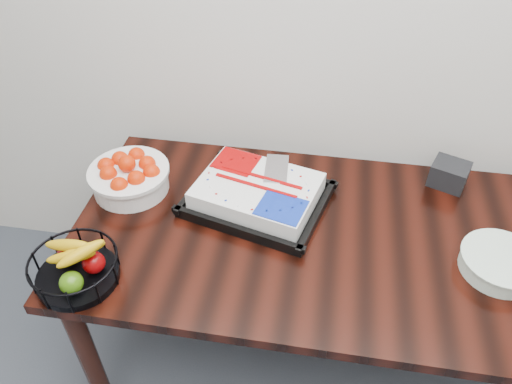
% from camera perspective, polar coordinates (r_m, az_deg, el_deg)
% --- Properties ---
extents(table, '(1.80, 0.90, 0.75)m').
position_cam_1_polar(table, '(1.81, 8.33, -6.77)').
color(table, black).
rests_on(table, ground).
extents(cake_tray, '(0.56, 0.48, 0.10)m').
position_cam_1_polar(cake_tray, '(1.81, 0.16, -0.20)').
color(cake_tray, black).
rests_on(cake_tray, table).
extents(tangerine_bowl, '(0.30, 0.30, 0.19)m').
position_cam_1_polar(tangerine_bowl, '(1.91, -14.36, 2.26)').
color(tangerine_bowl, white).
rests_on(tangerine_bowl, table).
extents(fruit_basket, '(0.27, 0.27, 0.14)m').
position_cam_1_polar(fruit_basket, '(1.65, -20.02, -8.03)').
color(fruit_basket, black).
rests_on(fruit_basket, table).
extents(plate_stack, '(0.25, 0.25, 0.06)m').
position_cam_1_polar(plate_stack, '(1.78, 26.09, -7.32)').
color(plate_stack, white).
rests_on(plate_stack, table).
extents(napkin_box, '(0.16, 0.15, 0.09)m').
position_cam_1_polar(napkin_box, '(2.04, 21.21, 1.92)').
color(napkin_box, black).
rests_on(napkin_box, table).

